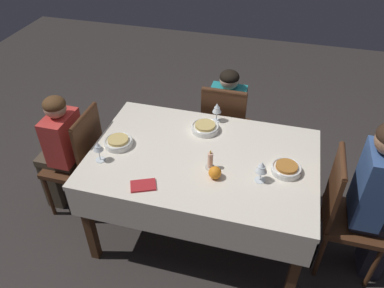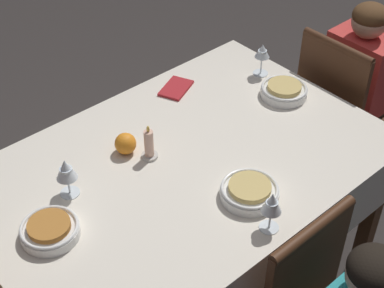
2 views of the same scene
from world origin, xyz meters
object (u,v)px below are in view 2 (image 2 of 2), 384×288
object	(u,v)px
person_child_red	(361,89)
wine_glass_west	(262,52)
bowl_east	(50,230)
napkin_red_folded	(176,88)
orange_fruit	(125,144)
chair_west	(339,113)
bowl_north	(250,191)
bowl_west	(284,90)
candle_centerpiece	(149,146)
wine_glass_north	(271,204)
dining_table	(183,179)
wine_glass_east	(66,170)

from	to	relation	value
person_child_red	wine_glass_west	xyz separation A→B (m)	(0.50, -0.23, 0.30)
bowl_east	napkin_red_folded	size ratio (longest dim) A/B	1.06
orange_fruit	chair_west	bearing A→B (deg)	169.83
bowl_east	person_child_red	bearing A→B (deg)	179.12
bowl_north	bowl_west	size ratio (longest dim) A/B	1.04
person_child_red	bowl_north	bearing A→B (deg)	104.28
candle_centerpiece	orange_fruit	distance (m)	0.10
bowl_north	wine_glass_north	world-z (taller)	wine_glass_north
dining_table	wine_glass_east	distance (m)	0.47
chair_west	bowl_west	bearing A→B (deg)	82.66
dining_table	orange_fruit	world-z (taller)	orange_fruit
wine_glass_north	napkin_red_folded	world-z (taller)	wine_glass_north
wine_glass_east	person_child_red	bearing A→B (deg)	174.47
wine_glass_north	napkin_red_folded	distance (m)	0.87
wine_glass_north	candle_centerpiece	distance (m)	0.55
bowl_north	orange_fruit	world-z (taller)	orange_fruit
dining_table	bowl_north	bearing A→B (deg)	100.58
dining_table	wine_glass_north	distance (m)	0.48
dining_table	chair_west	xyz separation A→B (m)	(-0.99, 0.01, -0.17)
dining_table	bowl_east	xyz separation A→B (m)	(0.56, -0.01, 0.11)
bowl_west	orange_fruit	distance (m)	0.74
bowl_west	candle_centerpiece	bearing A→B (deg)	-5.75
chair_west	wine_glass_east	world-z (taller)	chair_west
wine_glass_east	wine_glass_north	bearing A→B (deg)	124.99
wine_glass_north	dining_table	bearing A→B (deg)	-90.27
dining_table	candle_centerpiece	world-z (taller)	candle_centerpiece
wine_glass_north	napkin_red_folded	size ratio (longest dim) A/B	0.85
wine_glass_east	wine_glass_north	xyz separation A→B (m)	(-0.40, 0.57, 0.00)
bowl_north	orange_fruit	distance (m)	0.51
wine_glass_east	bowl_north	size ratio (longest dim) A/B	0.75
bowl_east	bowl_north	bearing A→B (deg)	153.49
dining_table	bowl_east	size ratio (longest dim) A/B	7.94
wine_glass_east	bowl_east	bearing A→B (deg)	39.19
bowl_west	wine_glass_west	distance (m)	0.21
wine_glass_north	candle_centerpiece	bearing A→B (deg)	-82.48
bowl_east	napkin_red_folded	xyz separation A→B (m)	(-0.85, -0.37, -0.02)
wine_glass_west	chair_west	bearing A→B (deg)	144.93
dining_table	napkin_red_folded	world-z (taller)	napkin_red_folded
dining_table	person_child_red	xyz separation A→B (m)	(-1.15, 0.01, -0.11)
wine_glass_north	orange_fruit	xyz separation A→B (m)	(0.12, -0.62, -0.07)
bowl_west	orange_fruit	world-z (taller)	orange_fruit
dining_table	bowl_west	xyz separation A→B (m)	(-0.60, -0.04, 0.11)
chair_west	wine_glass_north	xyz separation A→B (m)	(0.99, 0.42, 0.37)
wine_glass_west	person_child_red	bearing A→B (deg)	154.84
wine_glass_east	bowl_west	size ratio (longest dim) A/B	0.77
chair_west	dining_table	bearing A→B (deg)	89.20
chair_west	wine_glass_west	distance (m)	0.55
dining_table	bowl_east	distance (m)	0.57
napkin_red_folded	chair_west	bearing A→B (deg)	150.73
person_child_red	candle_centerpiece	xyz separation A→B (m)	(1.23, -0.12, 0.25)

